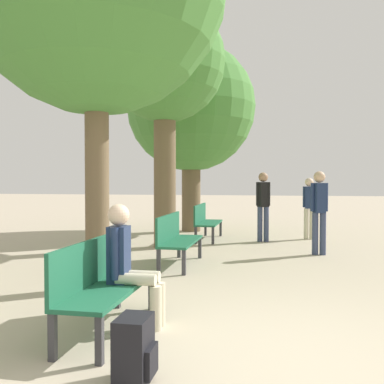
% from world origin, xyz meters
% --- Properties ---
extents(ground_plane, '(80.00, 80.00, 0.00)m').
position_xyz_m(ground_plane, '(0.00, 0.00, 0.00)').
color(ground_plane, '#B7A88E').
extents(bench_row_0, '(0.50, 1.59, 0.89)m').
position_xyz_m(bench_row_0, '(-1.62, 0.37, 0.51)').
color(bench_row_0, '#1E6042').
rests_on(bench_row_0, ground_plane).
extents(bench_row_1, '(0.50, 1.59, 0.89)m').
position_xyz_m(bench_row_1, '(-1.62, 3.71, 0.51)').
color(bench_row_1, '#1E6042').
rests_on(bench_row_1, ground_plane).
extents(bench_row_2, '(0.50, 1.59, 0.89)m').
position_xyz_m(bench_row_2, '(-1.62, 7.05, 0.51)').
color(bench_row_2, '#1E6042').
rests_on(bench_row_2, ground_plane).
extents(tree_row_1, '(2.70, 2.70, 5.49)m').
position_xyz_m(tree_row_1, '(-2.31, 5.66, 4.04)').
color(tree_row_1, brown).
rests_on(tree_row_1, ground_plane).
extents(tree_row_2, '(3.76, 3.76, 5.53)m').
position_xyz_m(tree_row_2, '(-2.31, 8.79, 3.62)').
color(tree_row_2, brown).
rests_on(tree_row_2, ground_plane).
extents(person_seated, '(0.58, 0.33, 1.25)m').
position_xyz_m(person_seated, '(-1.38, 0.55, 0.67)').
color(person_seated, beige).
rests_on(person_seated, ground_plane).
extents(backpack, '(0.27, 0.33, 0.49)m').
position_xyz_m(backpack, '(-0.93, -0.62, 0.24)').
color(backpack, black).
rests_on(backpack, ground_plane).
extents(pedestrian_near, '(0.34, 0.29, 1.69)m').
position_xyz_m(pedestrian_near, '(-0.17, 6.95, 0.97)').
color(pedestrian_near, '#384260').
rests_on(pedestrian_near, ground_plane).
extents(pedestrian_mid, '(0.32, 0.24, 1.56)m').
position_xyz_m(pedestrian_mid, '(0.97, 7.61, 0.89)').
color(pedestrian_mid, beige).
rests_on(pedestrian_mid, ground_plane).
extents(pedestrian_far, '(0.34, 0.28, 1.68)m').
position_xyz_m(pedestrian_far, '(0.98, 5.29, 0.96)').
color(pedestrian_far, '#384260').
rests_on(pedestrian_far, ground_plane).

